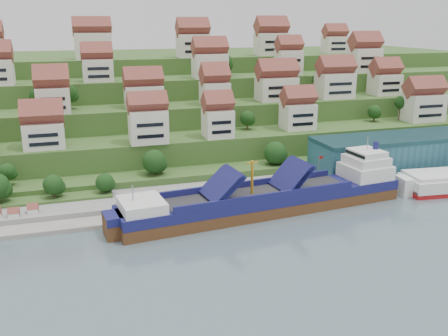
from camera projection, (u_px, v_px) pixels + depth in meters
name	position (u px, v px, depth m)	size (l,w,h in m)	color
ground	(269.00, 213.00, 120.40)	(300.00, 300.00, 0.00)	slate
quay	(315.00, 182.00, 139.54)	(180.00, 14.00, 2.20)	gray
pebble_beach	(16.00, 220.00, 114.66)	(45.00, 20.00, 1.00)	gray
hillside	(177.00, 104.00, 212.15)	(260.00, 128.00, 31.00)	#2D4C1E
hillside_village	(215.00, 80.00, 171.21)	(155.05, 65.14, 29.37)	silver
hillside_trees	(182.00, 116.00, 153.22)	(140.55, 62.83, 30.61)	#1B4316
warehouse	(410.00, 151.00, 148.79)	(60.00, 15.00, 10.00)	#265968
flagpole	(319.00, 168.00, 132.78)	(1.28, 0.16, 8.00)	gray
beach_huts	(5.00, 217.00, 112.48)	(14.40, 3.70, 2.20)	white
cargo_ship	(273.00, 199.00, 121.05)	(72.24, 18.26, 15.77)	#513018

